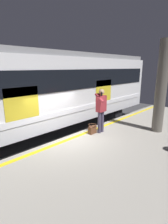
{
  "coord_description": "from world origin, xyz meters",
  "views": [
    {
      "loc": [
        4.18,
        4.89,
        3.6
      ],
      "look_at": [
        -0.59,
        0.3,
        1.89
      ],
      "focal_mm": 28.1,
      "sensor_mm": 36.0,
      "label": 1
    }
  ],
  "objects_px": {
    "train_carriage": "(53,87)",
    "passenger": "(101,107)",
    "handbag": "(92,129)",
    "station_column": "(161,87)"
  },
  "relations": [
    {
      "from": "handbag",
      "to": "station_column",
      "type": "bearing_deg",
      "value": 140.52
    },
    {
      "from": "passenger",
      "to": "train_carriage",
      "type": "bearing_deg",
      "value": -87.77
    },
    {
      "from": "train_carriage",
      "to": "handbag",
      "type": "bearing_deg",
      "value": 85.32
    },
    {
      "from": "passenger",
      "to": "handbag",
      "type": "distance_m",
      "value": 0.95
    },
    {
      "from": "train_carriage",
      "to": "passenger",
      "type": "xyz_separation_m",
      "value": [
        -0.12,
        3.01,
        -0.56
      ]
    },
    {
      "from": "train_carriage",
      "to": "passenger",
      "type": "relative_size",
      "value": 7.61
    },
    {
      "from": "handbag",
      "to": "station_column",
      "type": "height_order",
      "value": "station_column"
    },
    {
      "from": "handbag",
      "to": "station_column",
      "type": "distance_m",
      "value": 3.19
    },
    {
      "from": "train_carriage",
      "to": "handbag",
      "type": "relative_size",
      "value": 35.5
    },
    {
      "from": "passenger",
      "to": "station_column",
      "type": "distance_m",
      "value": 2.5
    }
  ]
}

